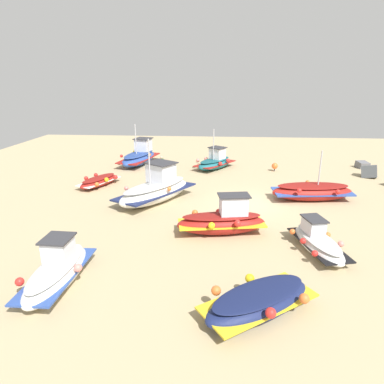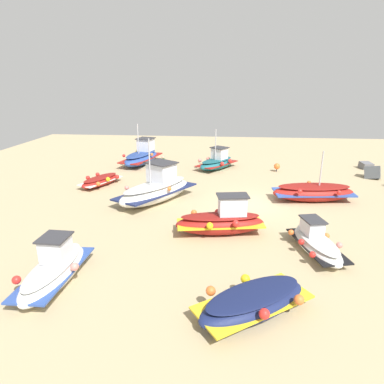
% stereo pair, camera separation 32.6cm
% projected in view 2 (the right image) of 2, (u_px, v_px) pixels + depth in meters
% --- Properties ---
extents(ground_plane, '(48.38, 48.38, 0.00)m').
position_uv_depth(ground_plane, '(251.00, 204.00, 19.33)').
color(ground_plane, tan).
extents(fishing_boat_0, '(3.62, 2.01, 1.30)m').
position_uv_depth(fishing_boat_0, '(316.00, 243.00, 13.82)').
color(fishing_boat_0, white).
rests_on(fishing_boat_0, ground_plane).
extents(fishing_boat_1, '(2.15, 4.89, 3.00)m').
position_uv_depth(fishing_boat_1, '(313.00, 192.00, 19.74)').
color(fishing_boat_1, maroon).
rests_on(fishing_boat_1, ground_plane).
extents(fishing_boat_2, '(3.99, 3.49, 3.20)m').
position_uv_depth(fishing_boat_2, '(217.00, 162.00, 26.93)').
color(fishing_boat_2, '#1E6670').
rests_on(fishing_boat_2, ground_plane).
extents(fishing_boat_3, '(3.86, 1.89, 1.66)m').
position_uv_depth(fishing_boat_3, '(54.00, 269.00, 11.72)').
color(fishing_boat_3, white).
rests_on(fishing_boat_3, ground_plane).
extents(fishing_boat_4, '(5.15, 2.91, 3.42)m').
position_uv_depth(fishing_boat_4, '(142.00, 156.00, 28.44)').
color(fishing_boat_4, '#2D4C9E').
rests_on(fishing_boat_4, ground_plane).
extents(fishing_boat_5, '(5.49, 4.63, 3.80)m').
position_uv_depth(fishing_boat_5, '(156.00, 189.00, 19.61)').
color(fishing_boat_5, white).
rests_on(fishing_boat_5, ground_plane).
extents(fishing_boat_6, '(2.15, 4.27, 1.90)m').
position_uv_depth(fishing_boat_6, '(221.00, 221.00, 15.46)').
color(fishing_boat_6, maroon).
rests_on(fishing_boat_6, ground_plane).
extents(fishing_boat_7, '(3.43, 2.36, 0.70)m').
position_uv_depth(fishing_boat_7, '(101.00, 181.00, 22.69)').
color(fishing_boat_7, maroon).
rests_on(fishing_boat_7, ground_plane).
extents(fishing_boat_8, '(3.37, 3.93, 0.86)m').
position_uv_depth(fishing_boat_8, '(254.00, 302.00, 10.13)').
color(fishing_boat_8, navy).
rests_on(fishing_boat_8, ground_plane).
extents(person_walking, '(0.32, 0.32, 1.65)m').
position_uv_depth(person_walking, '(163.00, 165.00, 24.18)').
color(person_walking, '#2D2D38').
rests_on(person_walking, ground_plane).
extents(mooring_buoy_0, '(0.47, 0.47, 0.66)m').
position_uv_depth(mooring_buoy_0, '(277.00, 166.00, 26.07)').
color(mooring_buoy_0, '#3F3F42').
rests_on(mooring_buoy_0, ground_plane).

